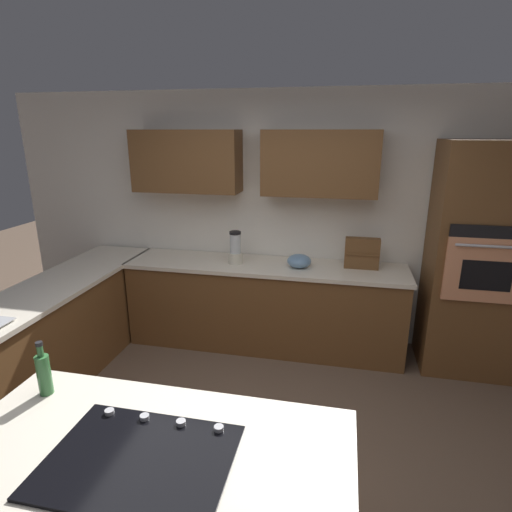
{
  "coord_description": "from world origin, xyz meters",
  "views": [
    {
      "loc": [
        -0.65,
        2.2,
        2.2
      ],
      "look_at": [
        0.12,
        -1.38,
        1.09
      ],
      "focal_mm": 29.06,
      "sensor_mm": 36.0,
      "label": 1
    }
  ],
  "objects_px": {
    "blender": "(235,250)",
    "oil_bottle": "(44,373)",
    "spice_rack": "(362,253)",
    "cooktop": "(140,459)",
    "wall_oven": "(476,261)",
    "mixing_bowl": "(299,261)"
  },
  "relations": [
    {
      "from": "blender",
      "to": "mixing_bowl",
      "type": "height_order",
      "value": "blender"
    },
    {
      "from": "wall_oven",
      "to": "mixing_bowl",
      "type": "relative_size",
      "value": 9.01
    },
    {
      "from": "blender",
      "to": "spice_rack",
      "type": "relative_size",
      "value": 1.0
    },
    {
      "from": "cooktop",
      "to": "mixing_bowl",
      "type": "height_order",
      "value": "mixing_bowl"
    },
    {
      "from": "mixing_bowl",
      "to": "spice_rack",
      "type": "relative_size",
      "value": 0.71
    },
    {
      "from": "mixing_bowl",
      "to": "wall_oven",
      "type": "bearing_deg",
      "value": -179.3
    },
    {
      "from": "wall_oven",
      "to": "cooktop",
      "type": "height_order",
      "value": "wall_oven"
    },
    {
      "from": "wall_oven",
      "to": "cooktop",
      "type": "distance_m",
      "value": 3.31
    },
    {
      "from": "wall_oven",
      "to": "blender",
      "type": "xyz_separation_m",
      "value": [
        2.25,
        0.02,
        -0.02
      ]
    },
    {
      "from": "mixing_bowl",
      "to": "oil_bottle",
      "type": "bearing_deg",
      "value": 65.83
    },
    {
      "from": "blender",
      "to": "oil_bottle",
      "type": "relative_size",
      "value": 1.13
    },
    {
      "from": "spice_rack",
      "to": "oil_bottle",
      "type": "distance_m",
      "value": 2.93
    },
    {
      "from": "spice_rack",
      "to": "oil_bottle",
      "type": "relative_size",
      "value": 1.13
    },
    {
      "from": "cooktop",
      "to": "spice_rack",
      "type": "distance_m",
      "value": 2.91
    },
    {
      "from": "spice_rack",
      "to": "cooktop",
      "type": "bearing_deg",
      "value": 70.77
    },
    {
      "from": "cooktop",
      "to": "mixing_bowl",
      "type": "xyz_separation_m",
      "value": [
        -0.36,
        -2.64,
        0.06
      ]
    },
    {
      "from": "cooktop",
      "to": "mixing_bowl",
      "type": "relative_size",
      "value": 3.22
    },
    {
      "from": "blender",
      "to": "oil_bottle",
      "type": "distance_m",
      "value": 2.36
    },
    {
      "from": "oil_bottle",
      "to": "cooktop",
      "type": "bearing_deg",
      "value": 154.99
    },
    {
      "from": "blender",
      "to": "spice_rack",
      "type": "distance_m",
      "value": 1.25
    },
    {
      "from": "spice_rack",
      "to": "mixing_bowl",
      "type": "bearing_deg",
      "value": 9.79
    },
    {
      "from": "blender",
      "to": "mixing_bowl",
      "type": "distance_m",
      "value": 0.65
    }
  ]
}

